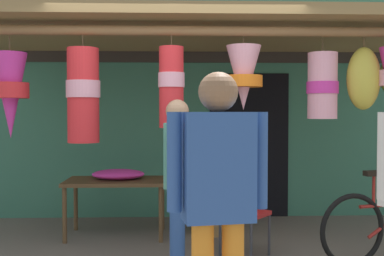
{
  "coord_description": "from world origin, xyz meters",
  "views": [
    {
      "loc": [
        -0.01,
        -4.43,
        1.46
      ],
      "look_at": [
        0.19,
        1.36,
        1.27
      ],
      "focal_mm": 44.03,
      "sensor_mm": 36.0,
      "label": 1
    }
  ],
  "objects_px": {
    "display_table": "(116,186)",
    "passerby_at_right": "(177,170)",
    "shopper_by_bananas": "(218,192)",
    "flower_heap_on_table": "(119,174)",
    "wicker_basket_by_table": "(213,221)",
    "folding_chair": "(238,206)"
  },
  "relations": [
    {
      "from": "folding_chair",
      "to": "wicker_basket_by_table",
      "type": "height_order",
      "value": "folding_chair"
    },
    {
      "from": "display_table",
      "to": "shopper_by_bananas",
      "type": "height_order",
      "value": "shopper_by_bananas"
    },
    {
      "from": "wicker_basket_by_table",
      "to": "passerby_at_right",
      "type": "xyz_separation_m",
      "value": [
        -0.44,
        -1.36,
        0.79
      ]
    },
    {
      "from": "display_table",
      "to": "wicker_basket_by_table",
      "type": "distance_m",
      "value": 1.25
    },
    {
      "from": "folding_chair",
      "to": "flower_heap_on_table",
      "type": "bearing_deg",
      "value": 148.08
    },
    {
      "from": "wicker_basket_by_table",
      "to": "shopper_by_bananas",
      "type": "xyz_separation_m",
      "value": [
        -0.21,
        -2.99,
        0.87
      ]
    },
    {
      "from": "display_table",
      "to": "wicker_basket_by_table",
      "type": "relative_size",
      "value": 2.23
    },
    {
      "from": "display_table",
      "to": "shopper_by_bananas",
      "type": "xyz_separation_m",
      "value": [
        0.95,
        -2.85,
        0.41
      ]
    },
    {
      "from": "flower_heap_on_table",
      "to": "folding_chair",
      "type": "distance_m",
      "value": 1.56
    },
    {
      "from": "display_table",
      "to": "passerby_at_right",
      "type": "distance_m",
      "value": 1.45
    },
    {
      "from": "display_table",
      "to": "passerby_at_right",
      "type": "xyz_separation_m",
      "value": [
        0.72,
        -1.21,
        0.33
      ]
    },
    {
      "from": "flower_heap_on_table",
      "to": "display_table",
      "type": "bearing_deg",
      "value": -148.17
    },
    {
      "from": "display_table",
      "to": "shopper_by_bananas",
      "type": "bearing_deg",
      "value": -71.6
    },
    {
      "from": "wicker_basket_by_table",
      "to": "shopper_by_bananas",
      "type": "relative_size",
      "value": 0.31
    },
    {
      "from": "flower_heap_on_table",
      "to": "shopper_by_bananas",
      "type": "xyz_separation_m",
      "value": [
        0.91,
        -2.87,
        0.27
      ]
    },
    {
      "from": "display_table",
      "to": "passerby_at_right",
      "type": "bearing_deg",
      "value": -59.35
    },
    {
      "from": "display_table",
      "to": "folding_chair",
      "type": "relative_size",
      "value": 1.39
    },
    {
      "from": "display_table",
      "to": "folding_chair",
      "type": "distance_m",
      "value": 1.56
    },
    {
      "from": "display_table",
      "to": "flower_heap_on_table",
      "type": "relative_size",
      "value": 1.89
    },
    {
      "from": "flower_heap_on_table",
      "to": "wicker_basket_by_table",
      "type": "distance_m",
      "value": 1.27
    },
    {
      "from": "flower_heap_on_table",
      "to": "wicker_basket_by_table",
      "type": "height_order",
      "value": "flower_heap_on_table"
    },
    {
      "from": "display_table",
      "to": "flower_heap_on_table",
      "type": "distance_m",
      "value": 0.14
    }
  ]
}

